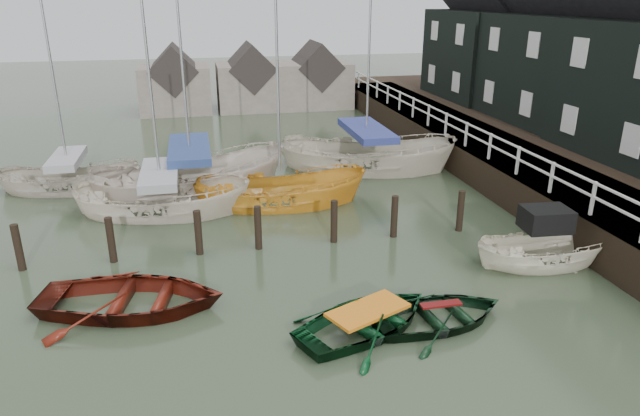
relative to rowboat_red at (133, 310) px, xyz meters
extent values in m
plane|color=#283320|center=(4.72, -0.03, 0.00)|extent=(120.00, 120.00, 0.00)
cube|color=black|center=(14.22, 9.97, 1.40)|extent=(3.00, 32.00, 0.20)
cube|color=silver|center=(12.72, 9.97, 2.45)|extent=(0.06, 32.00, 0.06)
cube|color=silver|center=(12.72, 9.97, 2.05)|extent=(0.06, 32.00, 0.06)
cube|color=black|center=(19.72, 9.97, 0.00)|extent=(14.00, 38.00, 1.50)
cube|color=black|center=(19.72, 11.97, 4.00)|extent=(6.00, 7.00, 5.00)
cube|color=black|center=(19.72, 18.97, 4.00)|extent=(6.40, 7.00, 5.00)
cylinder|color=black|center=(-3.28, 2.97, 0.50)|extent=(0.22, 0.22, 1.80)
cylinder|color=black|center=(-0.78, 2.97, 0.50)|extent=(0.22, 0.22, 1.80)
cylinder|color=black|center=(1.72, 2.97, 0.50)|extent=(0.22, 0.22, 1.80)
cylinder|color=black|center=(3.52, 2.97, 0.50)|extent=(0.22, 0.22, 1.80)
cylinder|color=black|center=(5.92, 2.97, 0.50)|extent=(0.22, 0.22, 1.80)
cylinder|color=black|center=(7.92, 2.97, 0.50)|extent=(0.22, 0.22, 1.80)
cylinder|color=black|center=(10.22, 2.97, 0.50)|extent=(0.22, 0.22, 1.80)
cube|color=#665B51|center=(0.72, 25.97, 1.50)|extent=(4.50, 4.00, 3.00)
cube|color=#282321|center=(0.72, 25.97, 2.80)|extent=(3.18, 4.08, 3.18)
cube|color=#665B51|center=(5.72, 25.97, 1.50)|extent=(4.50, 4.00, 3.00)
cube|color=#282321|center=(5.72, 25.97, 2.80)|extent=(3.18, 4.08, 3.18)
cube|color=#665B51|center=(10.22, 25.97, 1.50)|extent=(4.50, 4.00, 3.00)
cube|color=#282321|center=(10.22, 25.97, 2.80)|extent=(3.18, 4.08, 3.18)
imported|color=#51150B|center=(0.00, 0.00, 0.00)|extent=(5.15, 4.13, 0.95)
imported|color=black|center=(5.50, -2.11, 0.00)|extent=(4.46, 3.94, 0.77)
imported|color=black|center=(7.28, -2.21, 0.00)|extent=(3.70, 2.86, 0.71)
imported|color=silver|center=(11.52, 0.05, 0.00)|extent=(4.29, 1.90, 1.62)
cube|color=black|center=(11.52, 0.25, 1.37)|extent=(1.37, 1.10, 0.65)
imported|color=beige|center=(0.50, 6.74, 0.00)|extent=(6.70, 3.66, 2.45)
cylinder|color=#B2B2B7|center=(0.50, 6.74, 5.15)|extent=(0.10, 0.10, 7.61)
cube|color=gray|center=(0.50, 6.74, 1.47)|extent=(3.68, 1.97, 0.30)
imported|color=beige|center=(1.56, 8.84, 0.00)|extent=(8.21, 4.40, 3.01)
cylinder|color=#B2B2B7|center=(1.56, 8.84, 5.92)|extent=(0.10, 0.10, 8.54)
cube|color=navy|center=(1.56, 8.84, 1.77)|extent=(4.50, 2.37, 0.30)
imported|color=gold|center=(4.79, 6.81, 0.00)|extent=(6.63, 3.12, 2.47)
cylinder|color=#B2B2B7|center=(4.79, 6.81, 4.94)|extent=(0.10, 0.10, 7.16)
imported|color=beige|center=(9.21, 10.43, 0.00)|extent=(8.38, 5.58, 3.03)
cylinder|color=#B2B2B7|center=(9.21, 10.43, 6.16)|extent=(0.10, 0.10, 8.98)
cube|color=navy|center=(9.21, 10.43, 1.79)|extent=(4.59, 3.02, 0.30)
imported|color=#C0B5A4|center=(-3.22, 10.22, 0.00)|extent=(5.76, 2.78, 2.14)
cylinder|color=#B2B2B7|center=(-3.22, 10.22, 4.48)|extent=(0.10, 0.10, 6.62)
cube|color=#96949A|center=(-3.22, 10.22, 1.30)|extent=(3.16, 1.49, 0.30)
camera|label=1|loc=(1.92, -13.19, 7.44)|focal=32.00mm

